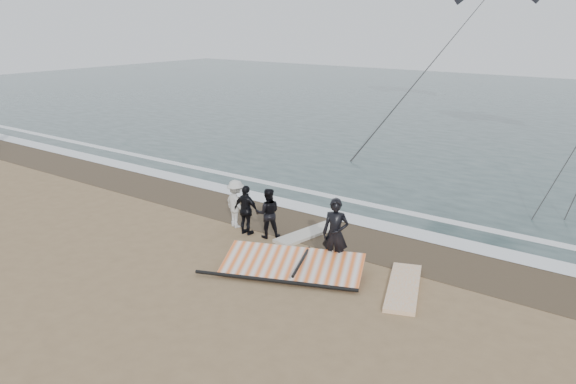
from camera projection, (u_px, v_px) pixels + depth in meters
name	position (u px, v px, depth m)	size (l,w,h in m)	color
ground	(253.00, 287.00, 14.32)	(120.00, 120.00, 0.00)	#8C704C
sea	(551.00, 115.00, 39.73)	(120.00, 54.00, 0.02)	#233838
wet_sand	(344.00, 235.00, 17.78)	(120.00, 2.80, 0.01)	#4C3D2B
foam_near	(365.00, 222.00, 18.86)	(120.00, 0.90, 0.01)	white
foam_far	(388.00, 208.00, 20.17)	(120.00, 0.45, 0.01)	white
man_main	(335.00, 234.00, 15.20)	(0.72, 0.47, 1.98)	black
board_white	(403.00, 287.00, 14.22)	(0.75, 2.69, 0.11)	silver
board_cream	(308.00, 234.00, 17.76)	(0.65, 2.42, 0.10)	beige
trio_cluster	(249.00, 208.00, 17.81)	(2.47, 1.03, 1.60)	black
sail_rig	(293.00, 265.00, 15.16)	(4.09, 3.00, 0.50)	black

